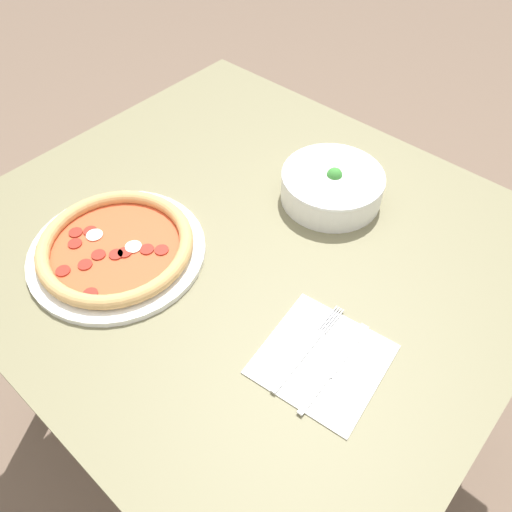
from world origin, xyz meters
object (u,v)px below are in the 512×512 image
(bowl, at_px, (332,185))
(knife, at_px, (332,371))
(fork, at_px, (308,349))
(pizza, at_px, (116,248))

(bowl, bearing_deg, knife, -53.80)
(knife, bearing_deg, bowl, 32.39)
(fork, bearing_deg, bowl, 26.55)
(pizza, relative_size, bowl, 1.58)
(bowl, height_order, fork, bowl)
(bowl, bearing_deg, fork, -59.64)
(bowl, bearing_deg, pizza, -117.91)
(pizza, relative_size, fork, 1.70)
(pizza, distance_m, fork, 0.40)
(pizza, height_order, knife, pizza)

